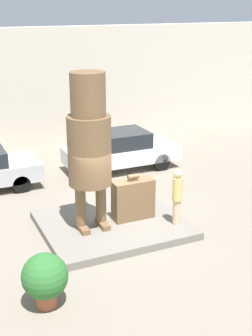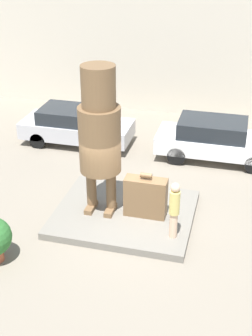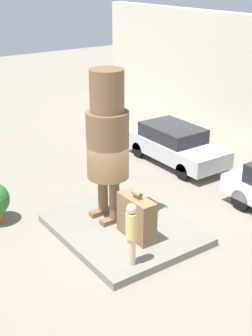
% 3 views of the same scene
% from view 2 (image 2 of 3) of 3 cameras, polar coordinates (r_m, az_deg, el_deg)
% --- Properties ---
extents(ground_plane, '(60.00, 60.00, 0.00)m').
position_cam_2_polar(ground_plane, '(14.24, -0.18, -5.97)').
color(ground_plane, gray).
extents(pedestal, '(4.10, 3.46, 0.22)m').
position_cam_2_polar(pedestal, '(14.17, -0.18, -5.60)').
color(pedestal, slate).
rests_on(pedestal, ground_plane).
extents(building_backdrop, '(28.00, 0.60, 5.29)m').
position_cam_2_polar(building_backdrop, '(21.53, 6.25, 13.52)').
color(building_backdrop, beige).
rests_on(building_backdrop, ground_plane).
extents(statue_figure, '(1.19, 1.19, 4.41)m').
position_cam_2_polar(statue_figure, '(13.00, -3.24, 4.60)').
color(statue_figure, brown).
rests_on(statue_figure, pedestal).
extents(giant_suitcase, '(1.23, 0.47, 1.40)m').
position_cam_2_polar(giant_suitcase, '(13.63, 2.40, -3.55)').
color(giant_suitcase, brown).
rests_on(giant_suitcase, pedestal).
extents(tourist, '(0.29, 0.29, 1.69)m').
position_cam_2_polar(tourist, '(12.59, 5.90, -4.88)').
color(tourist, beige).
rests_on(tourist, pedestal).
extents(parked_car_silver, '(4.36, 1.79, 1.47)m').
position_cam_2_polar(parked_car_silver, '(18.69, -6.18, 5.21)').
color(parked_car_silver, '#B7B7BC').
rests_on(parked_car_silver, ground_plane).
extents(parked_car_white, '(4.47, 1.79, 1.55)m').
position_cam_2_polar(parked_car_white, '(17.58, 10.89, 3.50)').
color(parked_car_white, silver).
rests_on(parked_car_white, ground_plane).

